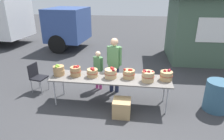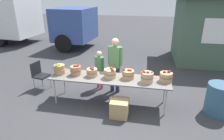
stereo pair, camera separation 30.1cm
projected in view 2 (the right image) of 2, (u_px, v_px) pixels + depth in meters
ground_plane at (110, 103)px, 5.39m from camera, size 40.00×40.00×0.00m
market_table at (110, 79)px, 5.12m from camera, size 3.10×0.76×0.75m
apple_basket_green_0 at (59, 69)px, 5.31m from camera, size 0.31×0.31×0.31m
apple_basket_red_0 at (76, 70)px, 5.24m from camera, size 0.29×0.29×0.30m
apple_basket_red_1 at (92, 72)px, 5.16m from camera, size 0.30×0.30×0.26m
apple_basket_red_2 at (110, 73)px, 5.07m from camera, size 0.32×0.32×0.29m
apple_basket_red_3 at (128, 74)px, 5.03m from camera, size 0.32×0.32×0.27m
apple_basket_red_4 at (147, 77)px, 4.82m from camera, size 0.32×0.32×0.31m
apple_basket_red_5 at (166, 77)px, 4.87m from camera, size 0.33×0.33×0.28m
vendor_adult at (115, 61)px, 5.64m from camera, size 0.43×0.26×1.64m
child_customer at (100, 67)px, 5.94m from camera, size 0.31×0.21×1.21m
box_truck at (15, 17)px, 10.98m from camera, size 7.85×2.78×2.75m
food_kiosk at (215, 29)px, 8.11m from camera, size 3.58×2.99×2.74m
folding_chair at (39, 74)px, 5.98m from camera, size 0.47×0.47×0.86m
trash_barrel at (219, 99)px, 4.80m from camera, size 0.61×0.61×0.79m
produce_crate at (120, 108)px, 4.77m from camera, size 0.42×0.42×0.42m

